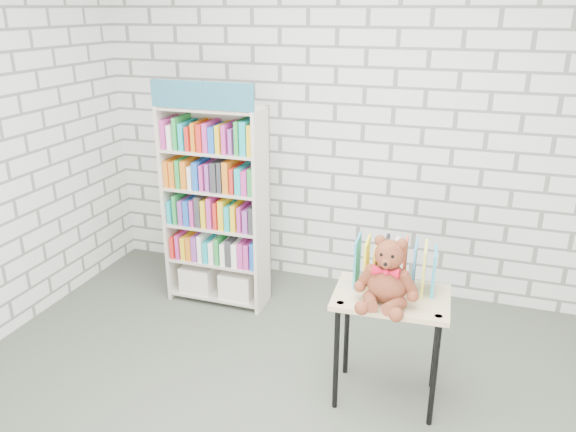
% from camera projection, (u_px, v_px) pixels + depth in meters
% --- Properties ---
extents(room_shell, '(4.52, 4.02, 2.81)m').
position_uv_depth(room_shell, '(278.00, 122.00, 2.53)').
color(room_shell, silver).
rests_on(room_shell, ground).
extents(bookshelf, '(0.79, 0.31, 1.78)m').
position_uv_depth(bookshelf, '(216.00, 205.00, 4.37)').
color(bookshelf, beige).
rests_on(bookshelf, ground).
extents(display_table, '(0.68, 0.49, 0.71)m').
position_uv_depth(display_table, '(390.00, 310.00, 3.27)').
color(display_table, tan).
rests_on(display_table, ground).
extents(table_books, '(0.47, 0.23, 0.27)m').
position_uv_depth(table_books, '(395.00, 266.00, 3.28)').
color(table_books, teal).
rests_on(table_books, display_table).
extents(teddy_bear, '(0.36, 0.34, 0.39)m').
position_uv_depth(teddy_bear, '(387.00, 278.00, 3.09)').
color(teddy_bear, brown).
rests_on(teddy_bear, display_table).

